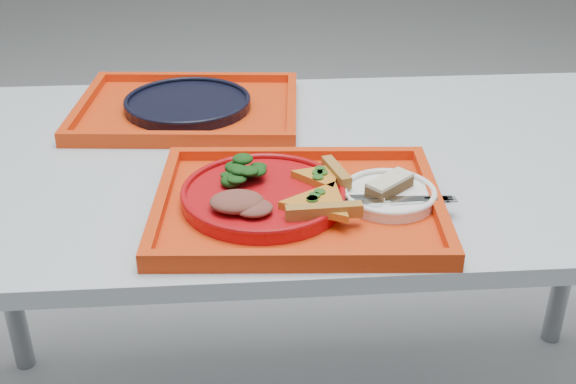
{
  "coord_description": "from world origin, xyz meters",
  "views": [
    {
      "loc": [
        -0.13,
        -1.2,
        1.32
      ],
      "look_at": [
        -0.06,
        -0.2,
        0.78
      ],
      "focal_mm": 45.0,
      "sensor_mm": 36.0,
      "label": 1
    }
  ],
  "objects_px": {
    "tray_main": "(298,207)",
    "navy_plate": "(188,105)",
    "tray_far": "(188,111)",
    "dessert_bar": "(390,185)",
    "dinner_plate": "(263,197)"
  },
  "relations": [
    {
      "from": "tray_main",
      "to": "navy_plate",
      "type": "xyz_separation_m",
      "value": [
        -0.19,
        0.42,
        0.01
      ]
    },
    {
      "from": "tray_far",
      "to": "dessert_bar",
      "type": "bearing_deg",
      "value": -45.74
    },
    {
      "from": "tray_main",
      "to": "tray_far",
      "type": "distance_m",
      "value": 0.46
    },
    {
      "from": "tray_main",
      "to": "tray_far",
      "type": "bearing_deg",
      "value": 118.69
    },
    {
      "from": "dinner_plate",
      "to": "navy_plate",
      "type": "height_order",
      "value": "dinner_plate"
    },
    {
      "from": "tray_far",
      "to": "dessert_bar",
      "type": "distance_m",
      "value": 0.54
    },
    {
      "from": "tray_main",
      "to": "dessert_bar",
      "type": "xyz_separation_m",
      "value": [
        0.15,
        0.01,
        0.03
      ]
    },
    {
      "from": "tray_main",
      "to": "dessert_bar",
      "type": "distance_m",
      "value": 0.15
    },
    {
      "from": "navy_plate",
      "to": "dessert_bar",
      "type": "bearing_deg",
      "value": -50.66
    },
    {
      "from": "tray_main",
      "to": "navy_plate",
      "type": "relative_size",
      "value": 1.73
    },
    {
      "from": "navy_plate",
      "to": "tray_far",
      "type": "bearing_deg",
      "value": 0.0
    },
    {
      "from": "tray_main",
      "to": "tray_far",
      "type": "height_order",
      "value": "same"
    },
    {
      "from": "tray_main",
      "to": "dessert_bar",
      "type": "relative_size",
      "value": 5.26
    },
    {
      "from": "tray_far",
      "to": "navy_plate",
      "type": "relative_size",
      "value": 1.73
    },
    {
      "from": "navy_plate",
      "to": "dessert_bar",
      "type": "distance_m",
      "value": 0.54
    }
  ]
}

